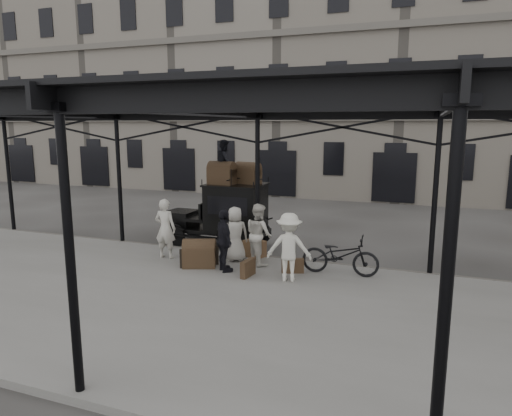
{
  "coord_description": "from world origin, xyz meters",
  "views": [
    {
      "loc": [
        4.71,
        -10.79,
        4.12
      ],
      "look_at": [
        0.1,
        1.6,
        1.7
      ],
      "focal_mm": 32.0,
      "sensor_mm": 36.0,
      "label": 1
    }
  ],
  "objects_px": {
    "bicycle": "(340,255)",
    "porter_official": "(224,241)",
    "steamer_trunk_roof_near": "(222,175)",
    "steamer_trunk_platform": "(199,255)",
    "taxi": "(227,212)",
    "porter_left": "(165,229)"
  },
  "relations": [
    {
      "from": "bicycle",
      "to": "porter_official",
      "type": "bearing_deg",
      "value": 103.3
    },
    {
      "from": "steamer_trunk_roof_near",
      "to": "steamer_trunk_platform",
      "type": "height_order",
      "value": "steamer_trunk_roof_near"
    },
    {
      "from": "steamer_trunk_roof_near",
      "to": "porter_official",
      "type": "bearing_deg",
      "value": -60.41
    },
    {
      "from": "taxi",
      "to": "bicycle",
      "type": "bearing_deg",
      "value": -26.5
    },
    {
      "from": "bicycle",
      "to": "steamer_trunk_roof_near",
      "type": "bearing_deg",
      "value": 64.36
    },
    {
      "from": "porter_left",
      "to": "steamer_trunk_roof_near",
      "type": "bearing_deg",
      "value": -115.74
    },
    {
      "from": "bicycle",
      "to": "steamer_trunk_platform",
      "type": "xyz_separation_m",
      "value": [
        -3.86,
        -0.69,
        -0.2
      ]
    },
    {
      "from": "porter_left",
      "to": "bicycle",
      "type": "xyz_separation_m",
      "value": [
        5.21,
        0.27,
        -0.37
      ]
    },
    {
      "from": "taxi",
      "to": "steamer_trunk_platform",
      "type": "height_order",
      "value": "taxi"
    },
    {
      "from": "porter_official",
      "to": "steamer_trunk_platform",
      "type": "distance_m",
      "value": 1.01
    },
    {
      "from": "bicycle",
      "to": "steamer_trunk_roof_near",
      "type": "height_order",
      "value": "steamer_trunk_roof_near"
    },
    {
      "from": "porter_left",
      "to": "bicycle",
      "type": "distance_m",
      "value": 5.23
    },
    {
      "from": "bicycle",
      "to": "porter_left",
      "type": "bearing_deg",
      "value": 90.7
    },
    {
      "from": "taxi",
      "to": "porter_left",
      "type": "bearing_deg",
      "value": -112.44
    },
    {
      "from": "taxi",
      "to": "porter_official",
      "type": "relative_size",
      "value": 2.11
    },
    {
      "from": "taxi",
      "to": "bicycle",
      "type": "distance_m",
      "value": 4.75
    },
    {
      "from": "bicycle",
      "to": "taxi",
      "type": "bearing_deg",
      "value": 61.21
    },
    {
      "from": "porter_official",
      "to": "steamer_trunk_roof_near",
      "type": "xyz_separation_m",
      "value": [
        -1.29,
        2.7,
        1.48
      ]
    },
    {
      "from": "taxi",
      "to": "porter_official",
      "type": "distance_m",
      "value": 3.19
    },
    {
      "from": "porter_official",
      "to": "bicycle",
      "type": "bearing_deg",
      "value": -116.75
    },
    {
      "from": "steamer_trunk_roof_near",
      "to": "porter_left",
      "type": "bearing_deg",
      "value": -108.9
    },
    {
      "from": "porter_official",
      "to": "steamer_trunk_platform",
      "type": "xyz_separation_m",
      "value": [
        -0.85,
        0.15,
        -0.53
      ]
    }
  ]
}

